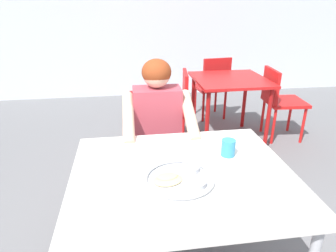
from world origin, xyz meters
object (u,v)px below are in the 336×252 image
(table_foreground, at_px, (182,184))
(table_background_red, at_px, (230,87))
(chair_foreground, at_px, (156,140))
(diner_foreground, at_px, (158,128))
(chair_red_right, at_px, (279,98))
(drinking_cup, at_px, (228,147))
(chair_red_left, at_px, (175,103))
(thali_tray, at_px, (180,178))
(chair_red_far, at_px, (213,84))

(table_foreground, distance_m, table_background_red, 2.04)
(chair_foreground, height_order, diner_foreground, diner_foreground)
(chair_foreground, relative_size, table_background_red, 1.12)
(chair_foreground, height_order, chair_red_right, chair_foreground)
(drinking_cup, relative_size, chair_red_right, 0.11)
(chair_foreground, distance_m, chair_red_left, 0.97)
(table_foreground, xyz_separation_m, chair_red_left, (0.26, 1.81, -0.18))
(thali_tray, height_order, chair_foreground, chair_foreground)
(thali_tray, xyz_separation_m, chair_red_left, (0.29, 1.89, -0.26))
(table_background_red, bearing_deg, drinking_cup, -109.52)
(drinking_cup, relative_size, chair_red_left, 0.11)
(chair_foreground, height_order, chair_red_left, chair_foreground)
(chair_foreground, xyz_separation_m, chair_red_left, (0.31, 0.93, -0.01))
(table_foreground, distance_m, diner_foreground, 0.66)
(chair_red_right, xyz_separation_m, chair_red_far, (-0.58, 0.71, -0.00))
(diner_foreground, xyz_separation_m, table_background_red, (0.93, 1.18, -0.06))
(chair_foreground, relative_size, diner_foreground, 0.75)
(drinking_cup, height_order, chair_red_far, chair_red_far)
(chair_red_far, bearing_deg, diner_foreground, -117.06)
(table_foreground, xyz_separation_m, chair_foreground, (-0.04, 0.89, -0.17))
(thali_tray, xyz_separation_m, table_background_red, (0.91, 1.91, -0.12))
(drinking_cup, bearing_deg, chair_red_far, 75.45)
(diner_foreground, bearing_deg, table_background_red, 51.64)
(table_foreground, distance_m, chair_red_left, 1.84)
(thali_tray, bearing_deg, chair_red_far, 70.35)
(thali_tray, bearing_deg, table_background_red, 64.55)
(chair_red_far, bearing_deg, chair_foreground, -120.09)
(drinking_cup, distance_m, chair_foreground, 0.87)
(thali_tray, xyz_separation_m, chair_red_right, (1.50, 1.88, -0.26))
(table_background_red, bearing_deg, chair_red_left, -177.56)
(table_foreground, relative_size, diner_foreground, 0.95)
(thali_tray, distance_m, chair_red_far, 2.76)
(table_foreground, height_order, chair_red_right, chair_red_right)
(table_background_red, bearing_deg, chair_red_far, 88.88)
(diner_foreground, distance_m, chair_red_far, 2.09)
(thali_tray, distance_m, chair_red_left, 1.93)
(thali_tray, distance_m, chair_red_right, 2.42)
(drinking_cup, relative_size, chair_foreground, 0.11)
(drinking_cup, distance_m, chair_red_far, 2.47)
(table_foreground, xyz_separation_m, drinking_cup, (0.28, 0.14, 0.12))
(chair_foreground, bearing_deg, chair_red_left, 71.77)
(chair_red_left, bearing_deg, chair_red_right, -0.29)
(table_foreground, relative_size, chair_red_left, 1.34)
(drinking_cup, distance_m, table_background_red, 1.81)
(drinking_cup, height_order, diner_foreground, diner_foreground)
(thali_tray, height_order, table_background_red, thali_tray)
(diner_foreground, bearing_deg, chair_foreground, 89.01)
(drinking_cup, xyz_separation_m, table_background_red, (0.60, 1.70, -0.15))
(chair_red_left, bearing_deg, table_background_red, 2.44)
(chair_red_right, bearing_deg, chair_foreground, -148.83)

